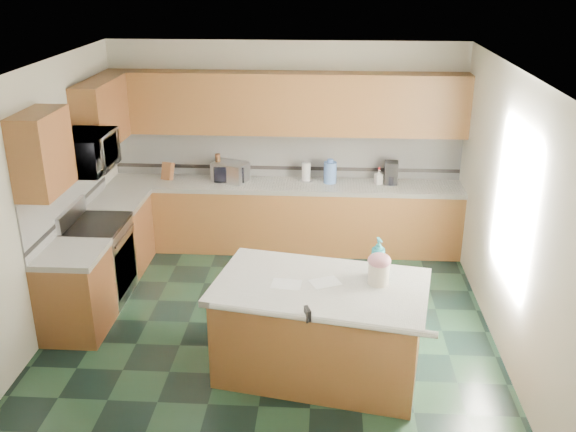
{
  "coord_description": "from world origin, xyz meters",
  "views": [
    {
      "loc": [
        0.55,
        -5.9,
        3.63
      ],
      "look_at": [
        0.15,
        0.35,
        1.12
      ],
      "focal_mm": 40.0,
      "sensor_mm": 36.0,
      "label": 1
    }
  ],
  "objects_px": {
    "island_base": "(320,331)",
    "toaster_oven": "(230,172)",
    "treat_jar": "(379,274)",
    "coffee_maker": "(391,173)",
    "soap_bottle_island": "(378,257)",
    "island_top": "(321,287)",
    "knife_block": "(168,171)"
  },
  "relations": [
    {
      "from": "treat_jar",
      "to": "knife_block",
      "type": "height_order",
      "value": "knife_block"
    },
    {
      "from": "treat_jar",
      "to": "toaster_oven",
      "type": "xyz_separation_m",
      "value": [
        -1.75,
        2.78,
        0.03
      ]
    },
    {
      "from": "toaster_oven",
      "to": "coffee_maker",
      "type": "xyz_separation_m",
      "value": [
        2.09,
        0.03,
        0.02
      ]
    },
    {
      "from": "knife_block",
      "to": "toaster_oven",
      "type": "xyz_separation_m",
      "value": [
        0.83,
        0.0,
        0.01
      ]
    },
    {
      "from": "treat_jar",
      "to": "coffee_maker",
      "type": "xyz_separation_m",
      "value": [
        0.35,
        2.81,
        0.05
      ]
    },
    {
      "from": "island_base",
      "to": "toaster_oven",
      "type": "xyz_separation_m",
      "value": [
        -1.23,
        2.83,
        0.62
      ]
    },
    {
      "from": "soap_bottle_island",
      "to": "knife_block",
      "type": "distance_m",
      "value": 3.68
    },
    {
      "from": "island_top",
      "to": "soap_bottle_island",
      "type": "bearing_deg",
      "value": 32.59
    },
    {
      "from": "treat_jar",
      "to": "coffee_maker",
      "type": "bearing_deg",
      "value": 87.01
    },
    {
      "from": "soap_bottle_island",
      "to": "coffee_maker",
      "type": "bearing_deg",
      "value": 65.5
    },
    {
      "from": "toaster_oven",
      "to": "coffee_maker",
      "type": "relative_size",
      "value": 1.48
    },
    {
      "from": "island_top",
      "to": "knife_block",
      "type": "xyz_separation_m",
      "value": [
        -2.06,
        2.83,
        0.15
      ]
    },
    {
      "from": "knife_block",
      "to": "toaster_oven",
      "type": "bearing_deg",
      "value": 16.2
    },
    {
      "from": "soap_bottle_island",
      "to": "coffee_maker",
      "type": "xyz_separation_m",
      "value": [
        0.35,
        2.65,
        -0.04
      ]
    },
    {
      "from": "treat_jar",
      "to": "toaster_oven",
      "type": "bearing_deg",
      "value": 126.17
    },
    {
      "from": "island_top",
      "to": "soap_bottle_island",
      "type": "relative_size",
      "value": 5.11
    },
    {
      "from": "island_base",
      "to": "soap_bottle_island",
      "type": "relative_size",
      "value": 4.84
    },
    {
      "from": "island_base",
      "to": "knife_block",
      "type": "bearing_deg",
      "value": 136.86
    },
    {
      "from": "island_top",
      "to": "knife_block",
      "type": "relative_size",
      "value": 8.13
    },
    {
      "from": "coffee_maker",
      "to": "island_base",
      "type": "bearing_deg",
      "value": -103.58
    },
    {
      "from": "island_top",
      "to": "treat_jar",
      "type": "height_order",
      "value": "treat_jar"
    },
    {
      "from": "island_base",
      "to": "knife_block",
      "type": "distance_m",
      "value": 3.55
    },
    {
      "from": "island_top",
      "to": "treat_jar",
      "type": "bearing_deg",
      "value": 15.72
    },
    {
      "from": "toaster_oven",
      "to": "knife_block",
      "type": "bearing_deg",
      "value": -156.75
    },
    {
      "from": "island_top",
      "to": "soap_bottle_island",
      "type": "distance_m",
      "value": 0.6
    },
    {
      "from": "knife_block",
      "to": "coffee_maker",
      "type": "height_order",
      "value": "coffee_maker"
    },
    {
      "from": "island_base",
      "to": "toaster_oven",
      "type": "relative_size",
      "value": 4.16
    },
    {
      "from": "island_base",
      "to": "soap_bottle_island",
      "type": "distance_m",
      "value": 0.88
    },
    {
      "from": "island_base",
      "to": "knife_block",
      "type": "xyz_separation_m",
      "value": [
        -2.06,
        2.83,
        0.61
      ]
    },
    {
      "from": "island_base",
      "to": "coffee_maker",
      "type": "xyz_separation_m",
      "value": [
        0.86,
        2.86,
        0.64
      ]
    },
    {
      "from": "knife_block",
      "to": "toaster_oven",
      "type": "relative_size",
      "value": 0.54
    },
    {
      "from": "treat_jar",
      "to": "coffee_maker",
      "type": "height_order",
      "value": "coffee_maker"
    }
  ]
}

